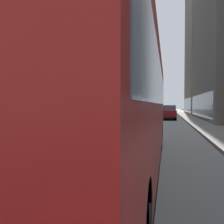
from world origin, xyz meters
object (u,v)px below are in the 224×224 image
Objects in this scene: car_yellow_taxi at (168,111)px; car_red_coupe at (168,112)px; transit_bus at (111,102)px; car_grey_wagon at (113,117)px.

car_red_coupe is at bearing -90.00° from car_yellow_taxi.
transit_bus is at bearing -93.05° from car_yellow_taxi.
transit_bus is at bearing -93.77° from car_red_coupe.
car_red_coupe is at bearing 86.23° from transit_bus.
car_grey_wagon is (-4.00, -18.22, -0.00)m from car_yellow_taxi.
transit_bus is 12.12m from car_grey_wagon.
car_yellow_taxi is 18.65m from car_grey_wagon.
car_yellow_taxi and car_red_coupe have the same top height.
car_yellow_taxi is 5.75m from car_red_coupe.
car_yellow_taxi is at bearing 86.95° from transit_bus.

